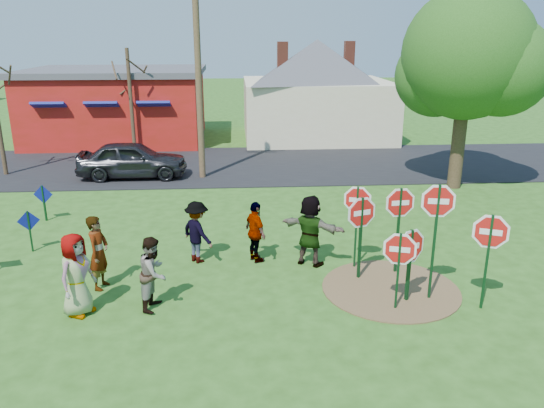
# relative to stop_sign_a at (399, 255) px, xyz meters

# --- Properties ---
(ground) EXTENTS (120.00, 120.00, 0.00)m
(ground) POSITION_rel_stop_sign_a_xyz_m (-4.35, 1.90, -1.27)
(ground) COLOR #2A4F16
(ground) RESTS_ON ground
(road) EXTENTS (120.00, 7.50, 0.04)m
(road) POSITION_rel_stop_sign_a_xyz_m (-4.35, 13.40, -1.25)
(road) COLOR black
(road) RESTS_ON ground
(dirt_patch) EXTENTS (3.20, 3.20, 0.03)m
(dirt_patch) POSITION_rel_stop_sign_a_xyz_m (0.15, 0.90, -1.25)
(dirt_patch) COLOR brown
(dirt_patch) RESTS_ON ground
(red_building) EXTENTS (9.40, 7.69, 3.90)m
(red_building) POSITION_rel_stop_sign_a_xyz_m (-9.85, 19.89, 0.70)
(red_building) COLOR maroon
(red_building) RESTS_ON ground
(cream_house) EXTENTS (9.40, 9.40, 6.50)m
(cream_house) POSITION_rel_stop_sign_a_xyz_m (1.15, 19.90, 1.66)
(cream_house) COLOR beige
(cream_house) RESTS_ON ground
(stop_sign_a) EXTENTS (0.93, 0.31, 1.88)m
(stop_sign_a) POSITION_rel_stop_sign_a_xyz_m (0.00, 0.00, 0.00)
(stop_sign_a) COLOR #0F3719
(stop_sign_a) RESTS_ON ground
(stop_sign_b) EXTENTS (0.89, 0.30, 2.28)m
(stop_sign_b) POSITION_rel_stop_sign_a_xyz_m (-0.43, 2.18, 0.37)
(stop_sign_b) COLOR #0F3719
(stop_sign_b) RESTS_ON ground
(stop_sign_c) EXTENTS (0.98, 0.20, 2.81)m
(stop_sign_c) POSITION_rel_stop_sign_a_xyz_m (0.89, 0.40, 0.72)
(stop_sign_c) COLOR #0F3719
(stop_sign_c) RESTS_ON ground
(stop_sign_d) EXTENTS (1.00, 0.11, 2.34)m
(stop_sign_d) POSITION_rel_stop_sign_a_xyz_m (0.52, 1.81, 0.40)
(stop_sign_d) COLOR #0F3719
(stop_sign_d) RESTS_ON ground
(stop_sign_e) EXTENTS (0.97, 0.54, 1.85)m
(stop_sign_e) POSITION_rel_stop_sign_a_xyz_m (0.35, 0.33, -0.07)
(stop_sign_e) COLOR #0F3719
(stop_sign_e) RESTS_ON ground
(stop_sign_f) EXTENTS (0.94, 0.41, 2.29)m
(stop_sign_f) POSITION_rel_stop_sign_a_xyz_m (1.88, -0.09, 0.35)
(stop_sign_f) COLOR #0F3719
(stop_sign_f) RESTS_ON ground
(stop_sign_g) EXTENTS (0.97, 0.35, 2.21)m
(stop_sign_g) POSITION_rel_stop_sign_a_xyz_m (-0.47, 1.53, 0.25)
(stop_sign_g) COLOR #0F3719
(stop_sign_g) RESTS_ON ground
(blue_diamond_c) EXTENTS (0.56, 0.17, 1.18)m
(blue_diamond_c) POSITION_rel_stop_sign_a_xyz_m (-9.05, 3.81, -0.53)
(blue_diamond_c) COLOR #0F3719
(blue_diamond_c) RESTS_ON ground
(blue_diamond_d) EXTENTS (0.62, 0.09, 1.18)m
(blue_diamond_d) POSITION_rel_stop_sign_a_xyz_m (-9.52, 6.36, -0.54)
(blue_diamond_d) COLOR #0F3719
(blue_diamond_d) RESTS_ON ground
(person_a) EXTENTS (0.91, 1.05, 1.82)m
(person_a) POSITION_rel_stop_sign_a_xyz_m (-6.80, 0.26, -0.36)
(person_a) COLOR #3B4180
(person_a) RESTS_ON ground
(person_b) EXTENTS (0.55, 0.72, 1.78)m
(person_b) POSITION_rel_stop_sign_a_xyz_m (-6.63, 1.47, -0.38)
(person_b) COLOR #207161
(person_b) RESTS_ON ground
(person_c) EXTENTS (0.78, 0.91, 1.64)m
(person_c) POSITION_rel_stop_sign_a_xyz_m (-5.22, 0.43, -0.45)
(person_c) COLOR #9C583E
(person_c) RESTS_ON ground
(person_d) EXTENTS (1.16, 1.20, 1.64)m
(person_d) POSITION_rel_stop_sign_a_xyz_m (-4.45, 2.83, -0.45)
(person_d) COLOR #35353A
(person_d) RESTS_ON ground
(person_e) EXTENTS (0.77, 1.04, 1.63)m
(person_e) POSITION_rel_stop_sign_a_xyz_m (-2.94, 2.73, -0.45)
(person_e) COLOR #593563
(person_e) RESTS_ON ground
(person_f) EXTENTS (1.76, 1.37, 1.87)m
(person_f) POSITION_rel_stop_sign_a_xyz_m (-1.55, 2.46, -0.33)
(person_f) COLOR #195230
(person_f) RESTS_ON ground
(suv) EXTENTS (4.39, 1.78, 1.49)m
(suv) POSITION_rel_stop_sign_a_xyz_m (-7.66, 11.48, -0.48)
(suv) COLOR #333338
(suv) RESTS_ON road
(utility_pole) EXTENTS (2.02, 0.26, 8.26)m
(utility_pole) POSITION_rel_stop_sign_a_xyz_m (-4.81, 11.32, 3.08)
(utility_pole) COLOR #4C3823
(utility_pole) RESTS_ON ground
(leafy_tree) EXTENTS (5.19, 4.74, 7.38)m
(leafy_tree) POSITION_rel_stop_sign_a_xyz_m (5.16, 9.23, 3.48)
(leafy_tree) COLOR #382819
(leafy_tree) RESTS_ON ground
(bare_tree_east) EXTENTS (1.80, 1.80, 5.07)m
(bare_tree_east) POSITION_rel_stop_sign_a_xyz_m (-8.40, 16.01, 2.02)
(bare_tree_east) COLOR #382819
(bare_tree_east) RESTS_ON ground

